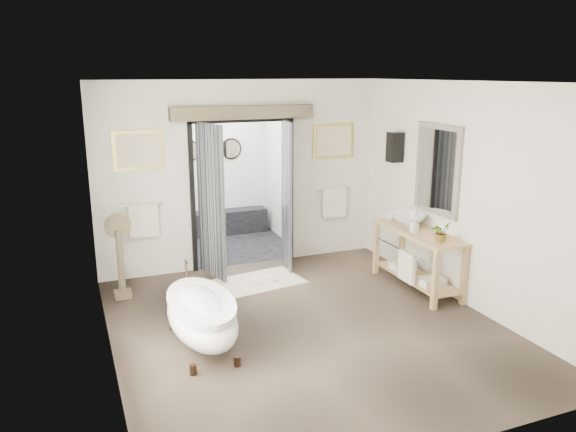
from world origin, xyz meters
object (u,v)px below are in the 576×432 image
(clawfoot_tub, at_px, (201,315))
(rug, at_px, (260,281))
(vanity, at_px, (417,254))
(basin, at_px, (408,220))

(clawfoot_tub, relative_size, rug, 1.33)
(vanity, relative_size, basin, 3.26)
(clawfoot_tub, height_order, vanity, vanity)
(clawfoot_tub, bearing_deg, vanity, 10.56)
(vanity, bearing_deg, clawfoot_tub, -169.44)
(rug, xyz_separation_m, basin, (1.99, -0.79, 0.93))
(rug, bearing_deg, vanity, -28.43)
(vanity, bearing_deg, basin, 85.90)
(vanity, height_order, rug, vanity)
(basin, bearing_deg, vanity, -117.03)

